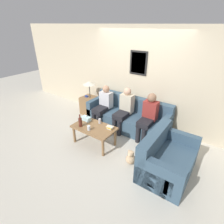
# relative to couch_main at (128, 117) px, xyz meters

# --- Properties ---
(ground_plane) EXTENTS (16.00, 16.00, 0.00)m
(ground_plane) POSITION_rel_couch_main_xyz_m (0.00, -0.50, -0.29)
(ground_plane) COLOR beige
(wall_back) EXTENTS (9.00, 0.08, 2.60)m
(wall_back) POSITION_rel_couch_main_xyz_m (0.00, 0.44, 1.01)
(wall_back) COLOR beige
(wall_back) RESTS_ON ground_plane
(couch_main) EXTENTS (2.24, 0.83, 0.82)m
(couch_main) POSITION_rel_couch_main_xyz_m (0.00, 0.00, 0.00)
(couch_main) COLOR #385166
(couch_main) RESTS_ON ground_plane
(couch_side) EXTENTS (0.83, 1.22, 0.82)m
(couch_side) POSITION_rel_couch_main_xyz_m (1.44, -1.03, 0.00)
(couch_side) COLOR #385166
(couch_side) RESTS_ON ground_plane
(coffee_table) EXTENTS (1.00, 0.59, 0.47)m
(coffee_table) POSITION_rel_couch_main_xyz_m (-0.26, -1.14, 0.11)
(coffee_table) COLOR olive
(coffee_table) RESTS_ON ground_plane
(side_table_with_lamp) EXTENTS (0.47, 0.45, 1.08)m
(side_table_with_lamp) POSITION_rel_couch_main_xyz_m (-1.42, -0.01, 0.08)
(side_table_with_lamp) COLOR olive
(side_table_with_lamp) RESTS_ON ground_plane
(wine_bottle) EXTENTS (0.08, 0.08, 0.30)m
(wine_bottle) POSITION_rel_couch_main_xyz_m (-0.53, -1.29, 0.29)
(wine_bottle) COLOR #562319
(wine_bottle) RESTS_ON coffee_table
(drinking_glass) EXTENTS (0.07, 0.07, 0.11)m
(drinking_glass) POSITION_rel_couch_main_xyz_m (-0.26, -1.31, 0.23)
(drinking_glass) COLOR silver
(drinking_glass) RESTS_ON coffee_table
(book_stack) EXTENTS (0.17, 0.12, 0.07)m
(book_stack) POSITION_rel_couch_main_xyz_m (0.09, -0.99, 0.21)
(book_stack) COLOR beige
(book_stack) RESTS_ON coffee_table
(soda_can) EXTENTS (0.07, 0.07, 0.12)m
(soda_can) POSITION_rel_couch_main_xyz_m (-0.25, -0.93, 0.24)
(soda_can) COLOR #BCBCC1
(soda_can) RESTS_ON coffee_table
(tissue_box) EXTENTS (0.23, 0.12, 0.14)m
(tissue_box) POSITION_rel_couch_main_xyz_m (-0.61, -1.01, 0.23)
(tissue_box) COLOR silver
(tissue_box) RESTS_ON coffee_table
(person_left) EXTENTS (0.34, 0.65, 1.10)m
(person_left) POSITION_rel_couch_main_xyz_m (-0.69, -0.22, 0.30)
(person_left) COLOR black
(person_left) RESTS_ON ground_plane
(person_middle) EXTENTS (0.34, 0.65, 1.14)m
(person_middle) POSITION_rel_couch_main_xyz_m (-0.05, -0.15, 0.32)
(person_middle) COLOR black
(person_middle) RESTS_ON ground_plane
(person_right) EXTENTS (0.34, 0.61, 1.15)m
(person_right) POSITION_rel_couch_main_xyz_m (0.64, -0.16, 0.33)
(person_right) COLOR black
(person_right) RESTS_ON ground_plane
(teddy_bear) EXTENTS (0.20, 0.20, 0.32)m
(teddy_bear) POSITION_rel_couch_main_xyz_m (0.78, -1.22, -0.15)
(teddy_bear) COLOR tan
(teddy_bear) RESTS_ON ground_plane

